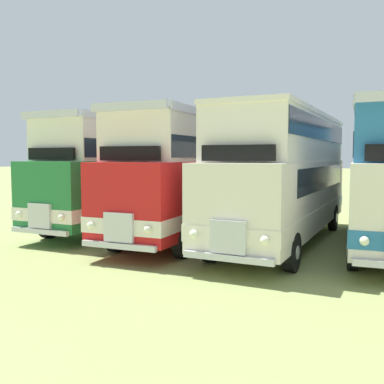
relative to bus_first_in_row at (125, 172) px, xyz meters
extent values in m
cube|color=#237538|center=(0.00, -0.12, -0.65)|extent=(2.80, 9.68, 2.30)
cube|color=silver|center=(0.00, -0.12, -1.25)|extent=(2.84, 9.72, 0.44)
cube|color=#19232D|center=(0.01, 0.28, -0.05)|extent=(2.75, 7.28, 0.76)
cube|color=#19232D|center=(-0.15, -4.86, 0.00)|extent=(2.20, 0.17, 0.90)
cube|color=silver|center=(-0.16, -4.97, -1.25)|extent=(0.90, 0.15, 0.80)
cube|color=silver|center=(-0.16, -5.00, -1.75)|extent=(2.30, 0.21, 0.16)
sphere|color=#EAEACC|center=(0.74, -5.00, -1.25)|extent=(0.22, 0.22, 0.22)
sphere|color=#EAEACC|center=(-1.05, -4.95, -1.25)|extent=(0.22, 0.22, 0.22)
cube|color=silver|center=(0.00, 0.13, 1.25)|extent=(2.67, 8.78, 1.50)
cube|color=silver|center=(-0.14, -4.42, 2.05)|extent=(2.40, 0.17, 0.24)
cube|color=silver|center=(0.12, 3.99, 2.05)|extent=(2.40, 0.17, 0.24)
cube|color=silver|center=(1.20, 0.10, 2.05)|extent=(0.37, 8.70, 0.24)
cube|color=silver|center=(-1.20, 0.17, 2.05)|extent=(0.37, 8.70, 0.24)
cube|color=#19232D|center=(0.00, 0.13, 0.95)|extent=(2.71, 8.68, 0.64)
cube|color=black|center=(-0.14, -4.37, 0.75)|extent=(1.90, 0.18, 0.40)
cylinder|color=black|center=(1.05, -3.35, -1.83)|extent=(0.31, 1.05, 1.04)
cylinder|color=silver|center=(1.20, -3.36, -1.83)|extent=(0.03, 0.36, 0.36)
cylinder|color=black|center=(-1.25, -3.28, -1.83)|extent=(0.31, 1.05, 1.04)
cylinder|color=silver|center=(-1.40, -3.28, -1.83)|extent=(0.03, 0.36, 0.36)
cylinder|color=black|center=(1.24, 2.85, -1.83)|extent=(0.31, 1.05, 1.04)
cylinder|color=silver|center=(1.39, 2.85, -1.83)|extent=(0.03, 0.36, 0.36)
cylinder|color=black|center=(-1.06, 2.92, -1.83)|extent=(0.31, 1.05, 1.04)
cylinder|color=silver|center=(-1.21, 2.93, -1.83)|extent=(0.03, 0.36, 0.36)
cube|color=red|center=(3.45, -0.27, -0.65)|extent=(2.53, 11.24, 2.30)
cube|color=silver|center=(3.45, -0.27, -1.25)|extent=(2.57, 11.28, 0.44)
cube|color=#19232D|center=(3.45, 0.13, -0.05)|extent=(2.55, 8.84, 0.76)
cube|color=#19232D|center=(3.44, -5.83, 0.00)|extent=(2.20, 0.11, 0.90)
cube|color=silver|center=(3.44, -5.94, -1.25)|extent=(0.90, 0.12, 0.80)
cube|color=silver|center=(3.44, -5.97, -1.75)|extent=(2.30, 0.15, 0.16)
sphere|color=#EAEACC|center=(4.34, -5.95, -1.25)|extent=(0.22, 0.22, 0.22)
sphere|color=#EAEACC|center=(2.54, -5.95, -1.25)|extent=(0.22, 0.22, 0.22)
cube|color=silver|center=(3.45, -0.02, 1.25)|extent=(2.42, 10.34, 1.50)
cube|color=silver|center=(3.44, -5.39, 2.05)|extent=(2.40, 0.11, 0.24)
cube|color=silver|center=(3.46, 4.65, 2.05)|extent=(2.40, 0.11, 0.24)
cube|color=silver|center=(4.65, -0.03, 2.05)|extent=(0.12, 10.34, 0.24)
cube|color=silver|center=(2.25, -0.02, 2.05)|extent=(0.12, 10.34, 0.24)
cube|color=#19232D|center=(3.45, -0.02, 0.95)|extent=(2.46, 10.24, 0.64)
cube|color=black|center=(3.44, -5.34, 0.75)|extent=(1.90, 0.12, 0.40)
cylinder|color=black|center=(4.59, -4.29, -1.83)|extent=(0.28, 1.04, 1.04)
cylinder|color=silver|center=(4.74, -4.30, -1.83)|extent=(0.02, 0.36, 0.36)
cylinder|color=black|center=(2.29, -4.29, -1.83)|extent=(0.28, 1.04, 1.04)
cylinder|color=silver|center=(2.14, -4.29, -1.83)|extent=(0.02, 0.36, 0.36)
cylinder|color=black|center=(4.61, 3.54, -1.83)|extent=(0.28, 1.04, 1.04)
cylinder|color=silver|center=(4.76, 3.54, -1.83)|extent=(0.02, 0.36, 0.36)
cylinder|color=black|center=(2.31, 3.55, -1.83)|extent=(0.28, 1.04, 1.04)
cylinder|color=silver|center=(2.16, 3.55, -1.83)|extent=(0.02, 0.36, 0.36)
cube|color=silver|center=(6.91, -0.79, -0.65)|extent=(3.10, 10.75, 2.30)
cube|color=silver|center=(6.91, -0.79, -1.25)|extent=(3.14, 10.79, 0.44)
cube|color=#19232D|center=(6.93, -0.39, -0.05)|extent=(2.99, 8.35, 0.76)
cube|color=#19232D|center=(6.61, -6.03, 0.00)|extent=(2.20, 0.22, 0.90)
cube|color=silver|center=(6.60, -6.14, -1.25)|extent=(0.91, 0.17, 0.80)
cube|color=silver|center=(6.60, -6.17, -1.75)|extent=(2.30, 0.27, 0.16)
sphere|color=#EAEACC|center=(7.50, -6.20, -1.25)|extent=(0.22, 0.22, 0.22)
sphere|color=#EAEACC|center=(5.70, -6.10, -1.25)|extent=(0.22, 0.22, 0.22)
cube|color=silver|center=(6.92, -0.54, 1.25)|extent=(2.95, 9.84, 1.50)
cube|color=silver|center=(6.92, -0.54, 2.07)|extent=(3.01, 9.94, 0.14)
cube|color=#19232D|center=(6.92, -0.54, 1.55)|extent=(2.98, 9.74, 0.68)
cube|color=black|center=(6.64, -5.54, 0.75)|extent=(1.90, 0.23, 0.40)
cylinder|color=black|center=(7.84, -4.56, -1.83)|extent=(0.34, 1.05, 1.04)
cylinder|color=silver|center=(7.99, -4.57, -1.83)|extent=(0.04, 0.36, 0.36)
cylinder|color=black|center=(5.55, -4.43, -1.83)|extent=(0.34, 1.05, 1.04)
cylinder|color=silver|center=(5.40, -4.42, -1.83)|extent=(0.04, 0.36, 0.36)
cylinder|color=black|center=(8.25, 2.65, -1.83)|extent=(0.34, 1.05, 1.04)
cylinder|color=silver|center=(8.40, 2.64, -1.83)|extent=(0.04, 0.36, 0.36)
cylinder|color=black|center=(5.96, 2.78, -1.83)|extent=(0.34, 1.05, 1.04)
cylinder|color=silver|center=(5.81, 2.79, -1.83)|extent=(0.04, 0.36, 0.36)
sphere|color=#EAEACC|center=(9.61, -5.40, -1.25)|extent=(0.22, 0.22, 0.22)
cube|color=silver|center=(9.15, 0.01, 2.05)|extent=(0.36, 9.32, 0.24)
cylinder|color=black|center=(9.31, -3.75, -1.83)|extent=(0.31, 1.05, 1.04)
cylinder|color=silver|center=(9.16, -3.76, -1.83)|extent=(0.03, 0.36, 0.36)
cylinder|color=black|center=(9.12, 3.06, -1.83)|extent=(0.31, 1.05, 1.04)
cylinder|color=silver|center=(8.97, 3.06, -1.83)|extent=(0.03, 0.36, 0.36)
camera|label=1|loc=(9.77, -15.92, 0.66)|focal=40.81mm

